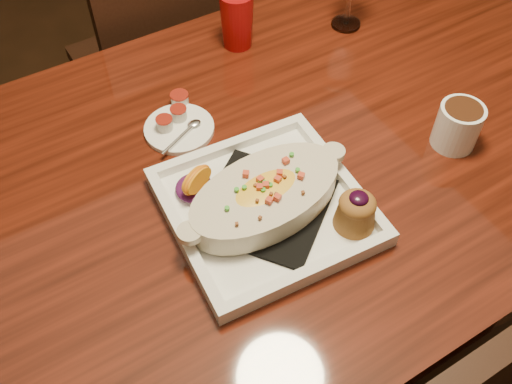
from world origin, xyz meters
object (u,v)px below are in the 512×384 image
chair_far (168,64)px  saucer (178,127)px  table (297,176)px  plate (270,200)px  coffee_mug (459,124)px  red_tumbler (237,20)px

chair_far → saucer: bearing=69.6°
table → plate: plate is taller
chair_far → saucer: (-0.18, -0.49, 0.25)m
chair_far → coffee_mug: chair_far is taller
coffee_mug → saucer: 0.51m
saucer → red_tumbler: red_tumbler is taller
plate → table: bearing=43.6°
chair_far → red_tumbler: size_ratio=7.67×
table → plate: (-0.14, -0.11, 0.13)m
coffee_mug → red_tumbler: red_tumbler is taller
plate → coffee_mug: same height
table → coffee_mug: size_ratio=13.40×
saucer → coffee_mug: bearing=-34.6°
saucer → red_tumbler: bearing=36.9°
coffee_mug → saucer: coffee_mug is taller
red_tumbler → coffee_mug: bearing=-67.7°
table → saucer: saucer is taller
table → coffee_mug: bearing=-31.5°
table → saucer: size_ratio=11.38×
red_tumbler → table: bearing=-99.0°
plate → red_tumbler: bearing=70.9°
plate → coffee_mug: size_ratio=2.98×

